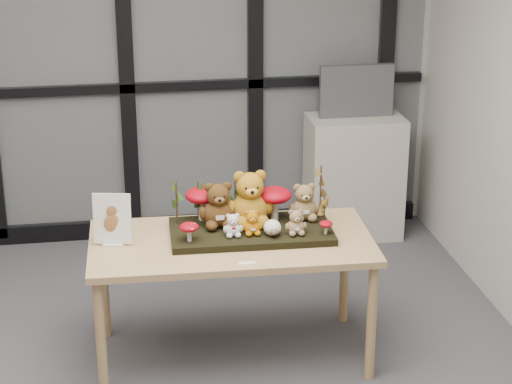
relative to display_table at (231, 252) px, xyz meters
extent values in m
plane|color=#ABA8A1|center=(-0.90, 1.74, 0.80)|extent=(5.00, 0.00, 5.00)
cube|color=#2D383F|center=(-0.90, 1.71, 0.80)|extent=(4.90, 0.02, 2.70)
cube|color=black|center=(-0.90, 1.71, -0.54)|extent=(4.90, 0.06, 0.12)
cube|color=black|center=(-0.90, 1.71, 0.45)|extent=(4.90, 0.06, 0.06)
cube|color=black|center=(-0.45, 1.71, 0.80)|extent=(0.10, 0.06, 2.70)
cube|color=black|center=(0.40, 1.71, 0.80)|extent=(0.10, 0.06, 2.70)
cube|color=black|center=(1.30, 1.71, 0.80)|extent=(0.10, 0.06, 2.70)
cube|color=tan|center=(0.00, 0.00, 0.05)|extent=(1.45, 0.76, 0.04)
cylinder|color=tan|center=(-0.68, -0.29, -0.29)|extent=(0.05, 0.05, 0.64)
cylinder|color=tan|center=(-0.66, 0.33, -0.29)|extent=(0.05, 0.05, 0.64)
cylinder|color=tan|center=(0.66, -0.33, -0.29)|extent=(0.05, 0.05, 0.64)
cylinder|color=tan|center=(0.68, 0.29, -0.29)|extent=(0.05, 0.05, 0.64)
cube|color=black|center=(0.11, 0.05, 0.09)|extent=(0.84, 0.44, 0.04)
cube|color=silver|center=(-0.59, 0.04, 0.07)|extent=(0.11, 0.08, 0.01)
cube|color=white|center=(-0.59, 0.04, 0.21)|extent=(0.19, 0.06, 0.26)
ellipsoid|color=brown|center=(-0.59, 0.03, 0.18)|extent=(0.08, 0.01, 0.09)
ellipsoid|color=brown|center=(-0.59, 0.03, 0.25)|extent=(0.05, 0.01, 0.05)
cube|color=white|center=(0.04, -0.29, 0.07)|extent=(0.08, 0.03, 0.00)
cube|color=#B1AB9E|center=(1.04, 1.48, -0.18)|extent=(0.63, 0.37, 0.85)
cube|color=#494C51|center=(1.04, 1.50, 0.42)|extent=(0.49, 0.05, 0.35)
cube|color=black|center=(1.04, 1.48, 0.42)|extent=(0.44, 0.00, 0.29)
camera|label=1|loc=(-0.57, -4.26, 1.95)|focal=65.00mm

